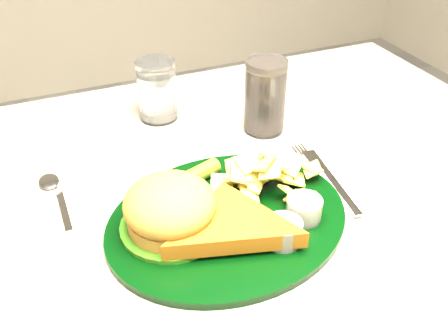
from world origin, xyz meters
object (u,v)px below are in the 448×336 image
Objects in this scene: dinner_plate at (228,200)px; water_glass at (157,90)px; fork_napkin at (335,185)px; cola_glass at (265,97)px.

water_glass is (-0.00, 0.32, 0.02)m from dinner_plate.
dinner_plate is 0.18m from fork_napkin.
fork_napkin is (0.18, -0.31, -0.05)m from water_glass.
dinner_plate is at bearing -169.41° from fork_napkin.
dinner_plate is 0.32m from water_glass.
dinner_plate is 3.09× the size of water_glass.
water_glass reaches higher than dinner_plate.
water_glass is 0.36m from fork_napkin.
cola_glass reaches higher than water_glass.
water_glass reaches higher than fork_napkin.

